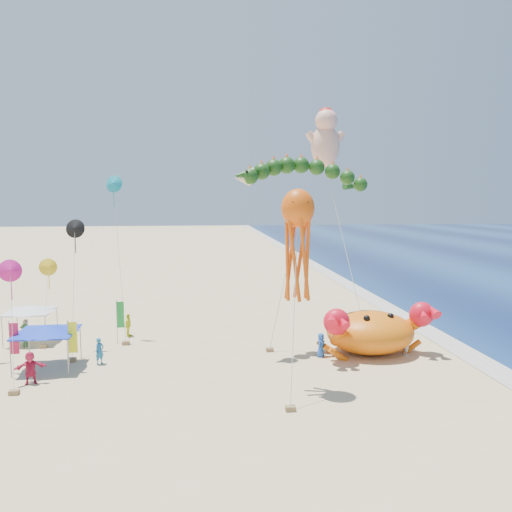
{
  "coord_description": "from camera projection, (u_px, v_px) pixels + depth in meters",
  "views": [
    {
      "loc": [
        -5.82,
        -31.53,
        10.42
      ],
      "look_at": [
        -2.0,
        2.0,
        6.5
      ],
      "focal_mm": 35.0,
      "sensor_mm": 36.0,
      "label": 1
    }
  ],
  "objects": [
    {
      "name": "feather_flags",
      "position": [
        42.0,
        332.0,
        31.39
      ],
      "size": [
        9.98,
        5.73,
        3.2
      ],
      "color": "gray",
      "rests_on": "ground"
    },
    {
      "name": "canopy_white",
      "position": [
        30.0,
        309.0,
        36.19
      ],
      "size": [
        3.47,
        3.47,
        2.71
      ],
      "color": "gray",
      "rests_on": "ground"
    },
    {
      "name": "small_kites",
      "position": [
        48.0,
        247.0,
        33.34
      ],
      "size": [
        9.41,
        12.15,
        12.15
      ],
      "color": "black",
      "rests_on": "ground"
    },
    {
      "name": "foam_strip",
      "position": [
        461.0,
        350.0,
        34.32
      ],
      "size": [
        320.0,
        320.0,
        0.0
      ],
      "primitive_type": "plane",
      "color": "silver",
      "rests_on": "ground"
    },
    {
      "name": "cherub_kite",
      "position": [
        326.0,
        138.0,
        41.46
      ],
      "size": [
        3.14,
        7.7,
        17.87
      ],
      "color": "#FCB699",
      "rests_on": "ground"
    },
    {
      "name": "octopus_kite",
      "position": [
        298.0,
        236.0,
        26.5
      ],
      "size": [
        1.98,
        3.84,
        10.92
      ],
      "color": "#E8550C",
      "rests_on": "ground"
    },
    {
      "name": "canopy_blue",
      "position": [
        47.0,
        329.0,
        30.55
      ],
      "size": [
        3.8,
        3.8,
        2.71
      ],
      "color": "gray",
      "rests_on": "ground"
    },
    {
      "name": "beachgoers",
      "position": [
        104.0,
        343.0,
        32.92
      ],
      "size": [
        26.71,
        10.36,
        1.85
      ],
      "color": "#306E24",
      "rests_on": "ground"
    },
    {
      "name": "dragon_kite",
      "position": [
        302.0,
        178.0,
        33.85
      ],
      "size": [
        9.94,
        4.56,
        12.89
      ],
      "color": "#153B10",
      "rests_on": "ground"
    },
    {
      "name": "crab_inflatable",
      "position": [
        371.0,
        331.0,
        33.52
      ],
      "size": [
        8.04,
        6.01,
        3.52
      ],
      "color": "orange",
      "rests_on": "ground"
    },
    {
      "name": "ground",
      "position": [
        289.0,
        357.0,
        32.98
      ],
      "size": [
        320.0,
        320.0,
        0.0
      ],
      "primitive_type": "plane",
      "color": "#D1B784",
      "rests_on": "ground"
    }
  ]
}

